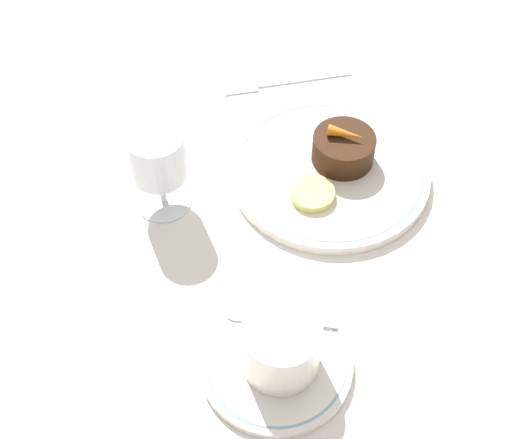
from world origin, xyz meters
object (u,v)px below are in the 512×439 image
at_px(dinner_plate, 329,171).
at_px(coffee_cup, 281,345).
at_px(dessert_cake, 343,149).
at_px(wine_glass, 158,160).
at_px(fork, 273,83).

xyz_separation_m(dinner_plate, coffee_cup, (-0.25, 0.13, 0.04)).
height_order(dinner_plate, dessert_cake, dessert_cake).
relative_size(dinner_plate, coffee_cup, 2.41).
xyz_separation_m(wine_glass, dessert_cake, (0.01, -0.23, -0.04)).
distance_m(fork, dessert_cake, 0.19).
relative_size(dinner_plate, fork, 1.36).
bearing_deg(coffee_cup, wine_glass, 18.17).
distance_m(coffee_cup, fork, 0.45).
height_order(fork, dessert_cake, dessert_cake).
bearing_deg(dinner_plate, fork, 7.69).
bearing_deg(wine_glass, coffee_cup, -161.83).
distance_m(dinner_plate, wine_glass, 0.23).
height_order(wine_glass, dessert_cake, wine_glass).
distance_m(wine_glass, dessert_cake, 0.24).
distance_m(wine_glass, fork, 0.27).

